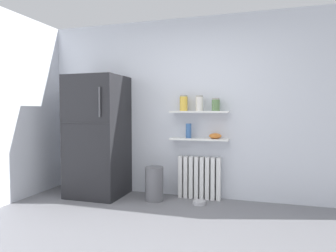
# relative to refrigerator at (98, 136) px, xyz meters

# --- Properties ---
(ground_plane) EXTENTS (7.04, 7.04, 0.00)m
(ground_plane) POSITION_rel_refrigerator_xyz_m (1.28, -1.15, -0.88)
(ground_plane) COLOR slate
(back_wall) EXTENTS (7.04, 0.10, 2.60)m
(back_wall) POSITION_rel_refrigerator_xyz_m (1.28, 0.40, 0.42)
(back_wall) COLOR silver
(back_wall) RESTS_ON ground_plane
(refrigerator) EXTENTS (0.78, 0.74, 1.76)m
(refrigerator) POSITION_rel_refrigerator_xyz_m (0.00, 0.00, 0.00)
(refrigerator) COLOR black
(refrigerator) RESTS_ON ground_plane
(radiator) EXTENTS (0.60, 0.12, 0.60)m
(radiator) POSITION_rel_refrigerator_xyz_m (1.48, 0.27, -0.58)
(radiator) COLOR white
(radiator) RESTS_ON ground_plane
(wall_shelf_lower) EXTENTS (0.83, 0.22, 0.02)m
(wall_shelf_lower) POSITION_rel_refrigerator_xyz_m (1.48, 0.24, -0.03)
(wall_shelf_lower) COLOR white
(wall_shelf_upper) EXTENTS (0.83, 0.22, 0.02)m
(wall_shelf_upper) POSITION_rel_refrigerator_xyz_m (1.48, 0.24, 0.36)
(wall_shelf_upper) COLOR white
(storage_jar_0) EXTENTS (0.11, 0.11, 0.22)m
(storage_jar_0) POSITION_rel_refrigerator_xyz_m (1.25, 0.24, 0.48)
(storage_jar_0) COLOR yellow
(storage_jar_0) RESTS_ON wall_shelf_upper
(storage_jar_1) EXTENTS (0.11, 0.11, 0.22)m
(storage_jar_1) POSITION_rel_refrigerator_xyz_m (1.48, 0.24, 0.48)
(storage_jar_1) COLOR silver
(storage_jar_1) RESTS_ON wall_shelf_upper
(storage_jar_2) EXTENTS (0.11, 0.11, 0.18)m
(storage_jar_2) POSITION_rel_refrigerator_xyz_m (1.71, 0.24, 0.46)
(storage_jar_2) COLOR #5B7F4C
(storage_jar_2) RESTS_ON wall_shelf_upper
(vase) EXTENTS (0.08, 0.08, 0.21)m
(vase) POSITION_rel_refrigerator_xyz_m (1.32, 0.24, 0.09)
(vase) COLOR #38609E
(vase) RESTS_ON wall_shelf_lower
(shelf_bowl) EXTENTS (0.17, 0.17, 0.08)m
(shelf_bowl) POSITION_rel_refrigerator_xyz_m (1.70, 0.24, 0.02)
(shelf_bowl) COLOR orange
(shelf_bowl) RESTS_ON wall_shelf_lower
(trash_bin) EXTENTS (0.26, 0.26, 0.47)m
(trash_bin) POSITION_rel_refrigerator_xyz_m (0.89, -0.01, -0.65)
(trash_bin) COLOR slate
(trash_bin) RESTS_ON ground_plane
(pet_food_bowl) EXTENTS (0.17, 0.17, 0.05)m
(pet_food_bowl) POSITION_rel_refrigerator_xyz_m (1.53, -0.01, -0.86)
(pet_food_bowl) COLOR #B7B7BC
(pet_food_bowl) RESTS_ON ground_plane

